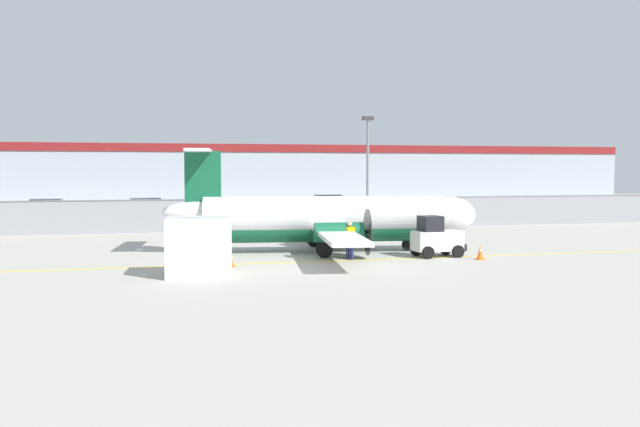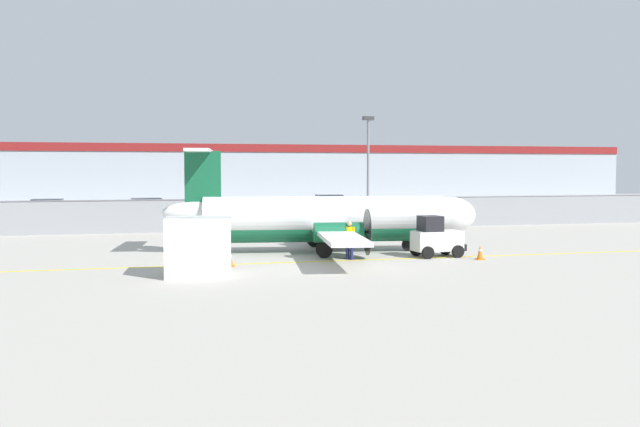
{
  "view_description": "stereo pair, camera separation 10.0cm",
  "coord_description": "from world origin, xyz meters",
  "px_view_note": "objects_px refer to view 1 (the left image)",
  "views": [
    {
      "loc": [
        -7.97,
        -27.7,
        4.02
      ],
      "look_at": [
        0.68,
        6.36,
        1.8
      ],
      "focal_mm": 40.0,
      "sensor_mm": 36.0,
      "label": 1
    },
    {
      "loc": [
        -7.87,
        -27.73,
        4.02
      ],
      "look_at": [
        0.68,
        6.36,
        1.8
      ],
      "focal_mm": 40.0,
      "sensor_mm": 36.0,
      "label": 2
    }
  ],
  "objects_px": {
    "parked_car_5": "(411,206)",
    "cargo_container": "(199,247)",
    "commuter_airplane": "(331,219)",
    "traffic_cone_near_left": "(480,253)",
    "parked_car_2": "(210,207)",
    "parked_car_3": "(279,208)",
    "traffic_cone_near_right": "(230,259)",
    "parked_car_0": "(45,209)",
    "baggage_tug": "(436,238)",
    "parked_car_1": "(144,208)",
    "parked_car_4": "(327,204)",
    "ground_crew_worker": "(350,238)",
    "apron_light_pole": "(368,164)"
  },
  "relations": [
    {
      "from": "parked_car_5",
      "to": "cargo_container",
      "type": "bearing_deg",
      "value": -122.44
    },
    {
      "from": "commuter_airplane",
      "to": "cargo_container",
      "type": "distance_m",
      "value": 9.23
    },
    {
      "from": "traffic_cone_near_left",
      "to": "parked_car_2",
      "type": "bearing_deg",
      "value": 107.13
    },
    {
      "from": "cargo_container",
      "to": "parked_car_3",
      "type": "distance_m",
      "value": 29.7
    },
    {
      "from": "traffic_cone_near_right",
      "to": "parked_car_3",
      "type": "height_order",
      "value": "parked_car_3"
    },
    {
      "from": "commuter_airplane",
      "to": "parked_car_0",
      "type": "bearing_deg",
      "value": 130.57
    },
    {
      "from": "baggage_tug",
      "to": "traffic_cone_near_right",
      "type": "height_order",
      "value": "baggage_tug"
    },
    {
      "from": "traffic_cone_near_right",
      "to": "parked_car_1",
      "type": "xyz_separation_m",
      "value": [
        -3.23,
        28.84,
        0.58
      ]
    },
    {
      "from": "traffic_cone_near_left",
      "to": "parked_car_5",
      "type": "bearing_deg",
      "value": 74.7
    },
    {
      "from": "parked_car_1",
      "to": "parked_car_4",
      "type": "xyz_separation_m",
      "value": [
        15.85,
        3.34,
        0.0
      ]
    },
    {
      "from": "ground_crew_worker",
      "to": "traffic_cone_near_left",
      "type": "relative_size",
      "value": 2.66
    },
    {
      "from": "cargo_container",
      "to": "parked_car_5",
      "type": "distance_m",
      "value": 34.83
    },
    {
      "from": "cargo_container",
      "to": "traffic_cone_near_right",
      "type": "bearing_deg",
      "value": 62.85
    },
    {
      "from": "traffic_cone_near_left",
      "to": "parked_car_2",
      "type": "distance_m",
      "value": 30.72
    },
    {
      "from": "commuter_airplane",
      "to": "parked_car_1",
      "type": "xyz_separation_m",
      "value": [
        -8.58,
        24.88,
        -0.71
      ]
    },
    {
      "from": "traffic_cone_near_left",
      "to": "parked_car_2",
      "type": "height_order",
      "value": "parked_car_2"
    },
    {
      "from": "parked_car_5",
      "to": "traffic_cone_near_right",
      "type": "bearing_deg",
      "value": -122.59
    },
    {
      "from": "parked_car_3",
      "to": "traffic_cone_near_left",
      "type": "bearing_deg",
      "value": 100.89
    },
    {
      "from": "cargo_container",
      "to": "traffic_cone_near_left",
      "type": "distance_m",
      "value": 12.59
    },
    {
      "from": "cargo_container",
      "to": "traffic_cone_near_left",
      "type": "height_order",
      "value": "cargo_container"
    },
    {
      "from": "traffic_cone_near_left",
      "to": "apron_light_pole",
      "type": "distance_m",
      "value": 14.57
    },
    {
      "from": "baggage_tug",
      "to": "parked_car_5",
      "type": "xyz_separation_m",
      "value": [
        8.83,
        25.45,
        0.04
      ]
    },
    {
      "from": "traffic_cone_near_left",
      "to": "parked_car_0",
      "type": "height_order",
      "value": "parked_car_0"
    },
    {
      "from": "baggage_tug",
      "to": "apron_light_pole",
      "type": "distance_m",
      "value": 13.04
    },
    {
      "from": "parked_car_5",
      "to": "parked_car_2",
      "type": "bearing_deg",
      "value": 173.67
    },
    {
      "from": "traffic_cone_near_left",
      "to": "parked_car_3",
      "type": "xyz_separation_m",
      "value": [
        -3.88,
        26.67,
        0.58
      ]
    },
    {
      "from": "parked_car_3",
      "to": "ground_crew_worker",
      "type": "bearing_deg",
      "value": 88.76
    },
    {
      "from": "traffic_cone_near_right",
      "to": "parked_car_5",
      "type": "xyz_separation_m",
      "value": [
        18.34,
        26.4,
        0.58
      ]
    },
    {
      "from": "parked_car_0",
      "to": "parked_car_2",
      "type": "bearing_deg",
      "value": -178.9
    },
    {
      "from": "ground_crew_worker",
      "to": "parked_car_2",
      "type": "xyz_separation_m",
      "value": [
        -3.47,
        27.89,
        -0.06
      ]
    },
    {
      "from": "parked_car_0",
      "to": "parked_car_3",
      "type": "bearing_deg",
      "value": 172.4
    },
    {
      "from": "ground_crew_worker",
      "to": "parked_car_3",
      "type": "xyz_separation_m",
      "value": [
        1.7,
        25.21,
        -0.06
      ]
    },
    {
      "from": "baggage_tug",
      "to": "parked_car_3",
      "type": "bearing_deg",
      "value": 91.8
    },
    {
      "from": "parked_car_0",
      "to": "parked_car_1",
      "type": "bearing_deg",
      "value": -178.83
    },
    {
      "from": "ground_crew_worker",
      "to": "traffic_cone_near_left",
      "type": "height_order",
      "value": "ground_crew_worker"
    },
    {
      "from": "baggage_tug",
      "to": "parked_car_0",
      "type": "bearing_deg",
      "value": 122.22
    },
    {
      "from": "baggage_tug",
      "to": "parked_car_4",
      "type": "bearing_deg",
      "value": 80.69
    },
    {
      "from": "traffic_cone_near_left",
      "to": "parked_car_2",
      "type": "relative_size",
      "value": 0.15
    },
    {
      "from": "traffic_cone_near_right",
      "to": "apron_light_pole",
      "type": "xyz_separation_m",
      "value": [
        10.31,
        13.5,
        3.99
      ]
    },
    {
      "from": "cargo_container",
      "to": "parked_car_5",
      "type": "bearing_deg",
      "value": 61.04
    },
    {
      "from": "parked_car_3",
      "to": "apron_light_pole",
      "type": "height_order",
      "value": "apron_light_pole"
    },
    {
      "from": "traffic_cone_near_right",
      "to": "apron_light_pole",
      "type": "relative_size",
      "value": 0.09
    },
    {
      "from": "commuter_airplane",
      "to": "parked_car_2",
      "type": "relative_size",
      "value": 3.69
    },
    {
      "from": "parked_car_2",
      "to": "parked_car_3",
      "type": "relative_size",
      "value": 1.02
    },
    {
      "from": "traffic_cone_near_left",
      "to": "parked_car_5",
      "type": "relative_size",
      "value": 0.15
    },
    {
      "from": "parked_car_0",
      "to": "parked_car_2",
      "type": "height_order",
      "value": "same"
    },
    {
      "from": "commuter_airplane",
      "to": "cargo_container",
      "type": "bearing_deg",
      "value": -129.74
    },
    {
      "from": "cargo_container",
      "to": "parked_car_2",
      "type": "height_order",
      "value": "cargo_container"
    },
    {
      "from": "cargo_container",
      "to": "apron_light_pole",
      "type": "bearing_deg",
      "value": 58.93
    },
    {
      "from": "parked_car_0",
      "to": "apron_light_pole",
      "type": "bearing_deg",
      "value": 144.64
    }
  ]
}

